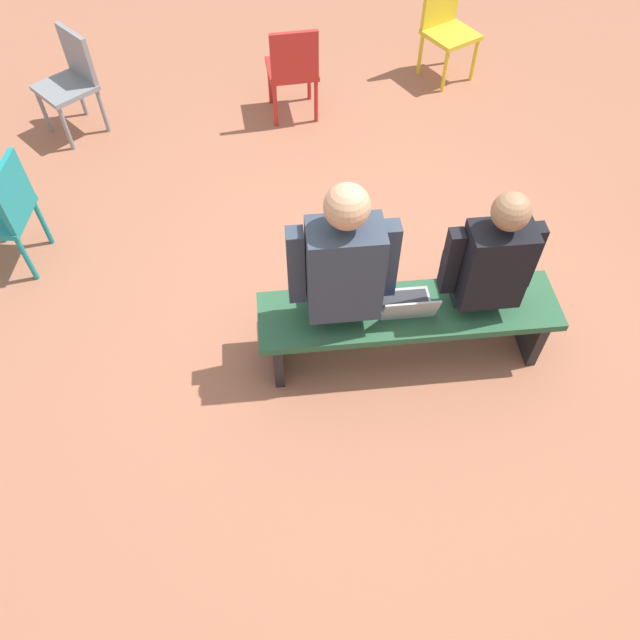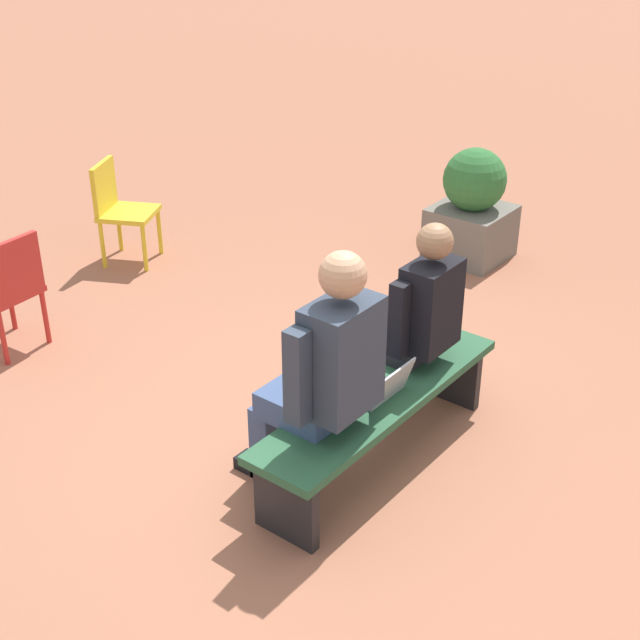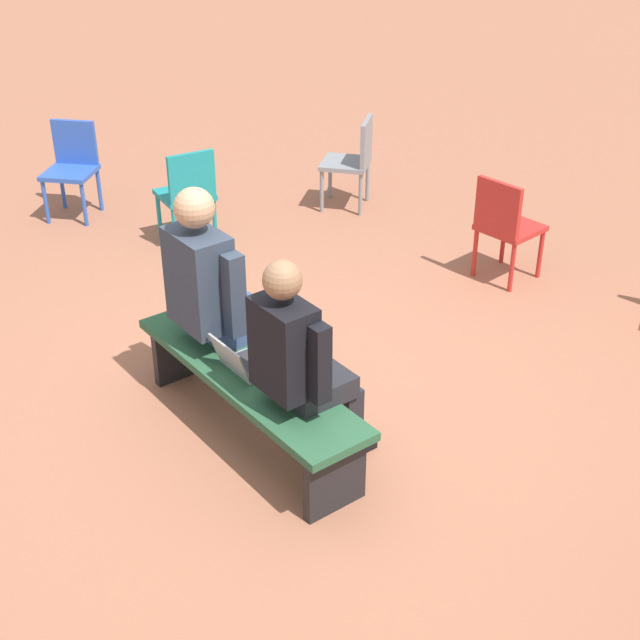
{
  "view_description": "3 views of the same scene",
  "coord_description": "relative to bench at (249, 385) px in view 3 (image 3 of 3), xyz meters",
  "views": [
    {
      "loc": [
        0.66,
        2.49,
        3.32
      ],
      "look_at": [
        0.45,
        0.37,
        0.6
      ],
      "focal_mm": 35.0,
      "sensor_mm": 36.0,
      "label": 1
    },
    {
      "loc": [
        3.31,
        2.49,
        3.08
      ],
      "look_at": [
        0.06,
        -0.06,
        0.87
      ],
      "focal_mm": 50.0,
      "sensor_mm": 36.0,
      "label": 2
    },
    {
      "loc": [
        -3.72,
        2.49,
        3.21
      ],
      "look_at": [
        -0.27,
        -0.16,
        0.73
      ],
      "focal_mm": 50.0,
      "sensor_mm": 36.0,
      "label": 3
    }
  ],
  "objects": [
    {
      "name": "plastic_chair_far_right",
      "position": [
        3.76,
        -0.61,
        0.13
      ],
      "size": [
        0.59,
        0.59,
        0.84
      ],
      "color": "#2D56B7",
      "rests_on": "ground"
    },
    {
      "name": "person_adult",
      "position": [
        0.41,
        -0.07,
        0.4
      ],
      "size": [
        0.6,
        0.76,
        1.44
      ],
      "color": "#384C75",
      "rests_on": "ground"
    },
    {
      "name": "bench",
      "position": [
        0.0,
        0.0,
        0.0
      ],
      "size": [
        1.8,
        0.44,
        0.45
      ],
      "color": "#285638",
      "rests_on": "ground"
    },
    {
      "name": "ground_plane",
      "position": [
        0.1,
        -0.23,
        -0.35
      ],
      "size": [
        60.0,
        60.0,
        0.0
      ],
      "primitive_type": "plane",
      "color": "#9E6047"
    },
    {
      "name": "plastic_chair_near_bench_left",
      "position": [
        0.49,
        -2.68,
        0.13
      ],
      "size": [
        0.45,
        0.45,
        0.84
      ],
      "color": "red",
      "rests_on": "ground"
    },
    {
      "name": "laptop",
      "position": [
        0.02,
        0.01,
        0.15
      ],
      "size": [
        0.32,
        0.29,
        0.21
      ],
      "color": "#9EA0A5",
      "rests_on": "bench"
    },
    {
      "name": "person_student",
      "position": [
        -0.42,
        -0.07,
        0.35
      ],
      "size": [
        0.52,
        0.66,
        1.31
      ],
      "color": "#232328",
      "rests_on": "ground"
    },
    {
      "name": "plastic_chair_foreground",
      "position": [
        2.34,
        -2.71,
        0.13
      ],
      "size": [
        0.59,
        0.59,
        0.84
      ],
      "color": "gray",
      "rests_on": "ground"
    },
    {
      "name": "plastic_chair_near_bench_right",
      "position": [
        2.55,
        -1.1,
        0.13
      ],
      "size": [
        0.47,
        0.47,
        0.84
      ],
      "color": "teal",
      "rests_on": "ground"
    }
  ]
}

